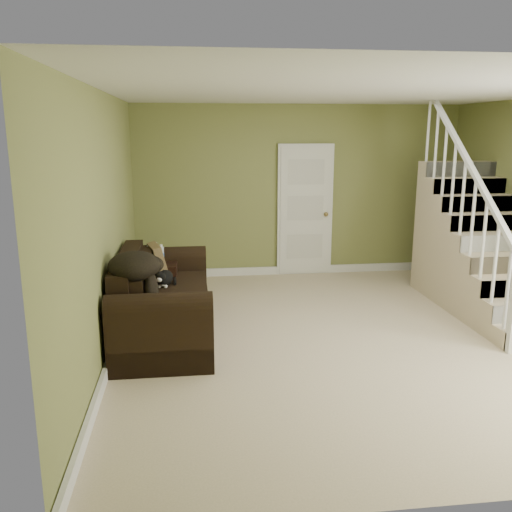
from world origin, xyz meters
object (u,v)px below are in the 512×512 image
object	(u,v)px
cat	(165,278)
banana	(172,298)
side_table	(157,286)
sofa	(160,304)

from	to	relation	value
cat	banana	distance (m)	0.55
banana	side_table	bearing A→B (deg)	71.70
side_table	banana	bearing A→B (deg)	-78.86
sofa	cat	bearing A→B (deg)	77.91
sofa	side_table	xyz separation A→B (m)	(-0.08, 0.82, -0.03)
sofa	banana	distance (m)	0.39
side_table	cat	bearing A→B (deg)	-78.06
cat	sofa	bearing A→B (deg)	-89.48
sofa	cat	xyz separation A→B (m)	(0.05, 0.21, 0.23)
sofa	cat	world-z (taller)	sofa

